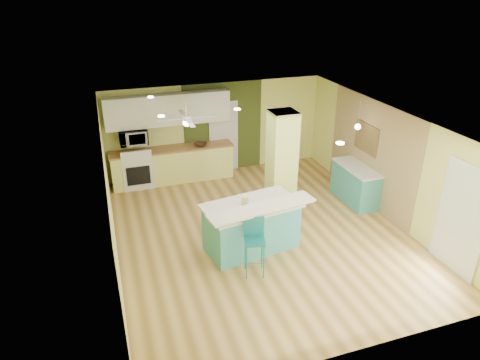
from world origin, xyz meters
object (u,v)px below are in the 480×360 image
object	(u,v)px
peninsula	(252,225)
canister	(245,200)
fruit_bowl	(201,145)
side_counter	(355,184)
bar_stool	(254,237)

from	to	relation	value
peninsula	canister	world-z (taller)	canister
fruit_bowl	canister	distance (m)	3.56
side_counter	canister	world-z (taller)	canister
bar_stool	side_counter	xyz separation A→B (m)	(3.31, 1.87, -0.29)
canister	side_counter	bearing A→B (deg)	18.59
side_counter	canister	size ratio (longest dim) A/B	7.43
bar_stool	fruit_bowl	xyz separation A→B (m)	(0.07, 4.35, 0.23)
peninsula	fruit_bowl	xyz separation A→B (m)	(-0.16, 3.61, 0.45)
canister	peninsula	bearing A→B (deg)	-23.07
bar_stool	side_counter	bearing A→B (deg)	44.21
peninsula	bar_stool	bearing A→B (deg)	-115.84
fruit_bowl	canister	xyz separation A→B (m)	(0.03, -3.55, 0.11)
canister	bar_stool	bearing A→B (deg)	-96.64
bar_stool	side_counter	world-z (taller)	bar_stool
side_counter	canister	bearing A→B (deg)	-161.41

